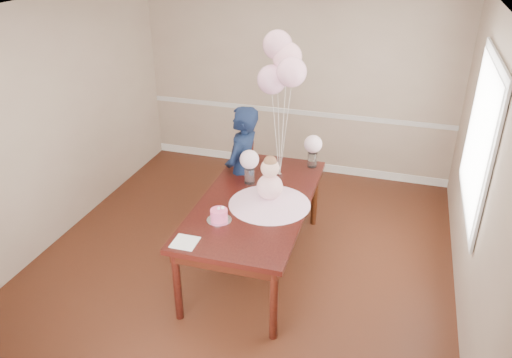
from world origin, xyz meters
name	(u,v)px	position (x,y,z in m)	size (l,w,h in m)	color
floor	(243,260)	(0.00, 0.00, 0.00)	(4.50, 5.00, 0.00)	#36170D
ceiling	(239,8)	(0.00, 0.00, 2.70)	(4.50, 5.00, 0.02)	white
wall_back	(297,82)	(0.00, 2.50, 1.35)	(4.50, 0.02, 2.70)	tan
wall_front	(103,319)	(0.00, -2.50, 1.35)	(4.50, 0.02, 2.70)	tan
wall_left	(51,126)	(-2.25, 0.00, 1.35)	(0.02, 5.00, 2.70)	tan
wall_right	(483,180)	(2.25, 0.00, 1.35)	(0.02, 5.00, 2.70)	tan
chair_rail_trim	(296,112)	(0.00, 2.49, 0.90)	(4.50, 0.02, 0.07)	silver
baseboard_trim	(294,164)	(0.00, 2.49, 0.06)	(4.50, 0.02, 0.12)	white
window_frame	(480,138)	(2.23, 0.50, 1.55)	(0.02, 1.66, 1.56)	silver
window_blinds	(478,137)	(2.21, 0.50, 1.55)	(0.01, 1.50, 1.40)	white
dining_table_top	(256,202)	(0.16, -0.03, 0.80)	(1.10, 2.19, 0.05)	black
table_apron	(256,208)	(0.16, -0.03, 0.71)	(0.99, 2.08, 0.11)	black
table_leg_fl	(177,285)	(-0.29, -1.05, 0.38)	(0.08, 0.08, 0.77)	black
table_leg_fr	(274,304)	(0.63, -1.03, 0.38)	(0.08, 0.08, 0.77)	black
table_leg_bl	(243,187)	(-0.32, 0.97, 0.38)	(0.08, 0.08, 0.77)	black
table_leg_br	(315,197)	(0.60, 0.98, 0.38)	(0.08, 0.08, 0.77)	black
baby_skirt	(270,199)	(0.32, -0.08, 0.88)	(0.83, 0.83, 0.11)	#ECAED0
baby_torso	(270,187)	(0.32, -0.08, 1.02)	(0.26, 0.26, 0.26)	#FFA1D2
baby_head	(270,168)	(0.32, -0.08, 1.23)	(0.19, 0.19, 0.19)	beige
baby_hair	(270,162)	(0.32, -0.08, 1.29)	(0.13, 0.13, 0.13)	brown
cake_platter	(219,220)	(-0.06, -0.53, 0.83)	(0.24, 0.24, 0.01)	silver
birthday_cake	(219,215)	(-0.06, -0.53, 0.89)	(0.16, 0.16, 0.11)	#F14C89
cake_flower_a	(219,208)	(-0.06, -0.53, 0.96)	(0.03, 0.03, 0.03)	white
cake_flower_b	(223,208)	(-0.02, -0.51, 0.96)	(0.03, 0.03, 0.03)	white
rose_vase_near	(249,176)	(-0.01, 0.30, 0.91)	(0.11, 0.11, 0.18)	silver
roses_near	(249,159)	(-0.01, 0.30, 1.11)	(0.21, 0.21, 0.21)	silver
rose_vase_far	(312,160)	(0.56, 0.91, 0.91)	(0.11, 0.11, 0.18)	silver
roses_far	(313,144)	(0.56, 0.91, 1.11)	(0.21, 0.21, 0.21)	silver
napkin	(185,242)	(-0.21, -0.97, 0.83)	(0.22, 0.22, 0.01)	white
balloon_weight	(280,174)	(0.26, 0.57, 0.83)	(0.04, 0.04, 0.02)	silver
balloon_a	(272,80)	(0.15, 0.57, 1.92)	(0.31, 0.31, 0.31)	#DF9EC0
balloon_b	(292,72)	(0.37, 0.52, 2.03)	(0.31, 0.31, 0.31)	#EFA9C7
balloon_c	(287,57)	(0.28, 0.68, 2.14)	(0.31, 0.31, 0.31)	#F3ACC1
balloon_d	(278,45)	(0.17, 0.70, 2.25)	(0.31, 0.31, 0.31)	#D798B1
balloon_ribbon_a	(276,136)	(0.20, 0.57, 1.29)	(0.00, 0.00, 0.92)	white
balloon_ribbon_b	(285,133)	(0.31, 0.55, 1.35)	(0.00, 0.00, 1.03)	silver
balloon_ribbon_c	(283,126)	(0.27, 0.63, 1.40)	(0.00, 0.00, 1.14)	white
balloon_ribbon_d	(279,120)	(0.21, 0.64, 1.46)	(0.00, 0.00, 1.25)	silver
dining_chair_seat	(257,188)	(-0.10, 0.87, 0.45)	(0.44, 0.44, 0.05)	#33140E
chair_leg_fl	(237,206)	(-0.33, 0.75, 0.22)	(0.04, 0.04, 0.43)	#37160F
chair_leg_fr	(261,215)	(0.02, 0.64, 0.22)	(0.04, 0.04, 0.43)	#321C0D
chair_leg_bl	(253,195)	(-0.22, 1.09, 0.22)	(0.04, 0.04, 0.43)	#3B1F10
chair_leg_br	(277,203)	(0.13, 0.99, 0.22)	(0.04, 0.04, 0.43)	#3A1D10
chair_back_post_l	(235,168)	(-0.35, 0.75, 0.75)	(0.04, 0.04, 0.56)	#3A1610
chair_back_post_r	(252,157)	(-0.24, 1.10, 0.75)	(0.04, 0.04, 0.56)	#3D1610
chair_slat_low	(244,171)	(-0.29, 0.93, 0.63)	(0.03, 0.40, 0.05)	#3A1B0F
chair_slat_mid	(244,160)	(-0.29, 0.93, 0.79)	(0.03, 0.40, 0.05)	#38160F
chair_slat_top	(243,147)	(-0.29, 0.93, 0.95)	(0.03, 0.40, 0.05)	black
woman	(242,172)	(-0.19, 0.56, 0.80)	(0.58, 0.39, 1.60)	black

